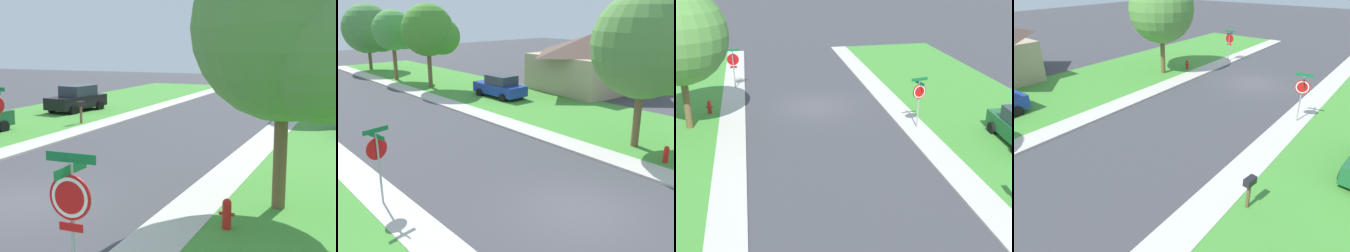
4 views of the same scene
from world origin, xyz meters
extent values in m
plane|color=#424247|center=(0.00, 0.00, 0.00)|extent=(120.00, 120.00, 0.00)
cube|color=beige|center=(4.70, 12.00, 0.05)|extent=(1.40, 56.00, 0.10)
cube|color=beige|center=(-4.70, 12.00, 0.05)|extent=(1.40, 56.00, 0.10)
cylinder|color=#9E9EA3|center=(4.60, -4.39, 1.30)|extent=(0.07, 0.07, 2.60)
cylinder|color=red|center=(4.60, -4.44, 2.05)|extent=(0.76, 0.04, 0.76)
cylinder|color=white|center=(4.60, -4.45, 2.05)|extent=(0.67, 0.01, 0.67)
cylinder|color=red|center=(4.60, -4.46, 2.05)|extent=(0.55, 0.01, 0.55)
cube|color=#146B38|center=(4.60, -4.39, 2.69)|extent=(0.92, 0.03, 0.16)
cube|color=#146B38|center=(4.60, -4.39, 2.50)|extent=(0.03, 0.92, 0.16)
cube|color=red|center=(4.60, -4.44, 1.55)|extent=(0.44, 0.02, 0.14)
cylinder|color=#9E9EA3|center=(-4.83, 4.56, 1.30)|extent=(0.07, 0.07, 2.60)
cylinder|color=red|center=(-4.84, 4.61, 2.05)|extent=(0.75, 0.16, 0.76)
cylinder|color=white|center=(-4.84, 4.63, 2.05)|extent=(0.66, 0.12, 0.67)
cylinder|color=red|center=(-4.84, 4.63, 2.05)|extent=(0.54, 0.10, 0.55)
cube|color=#146B38|center=(-4.83, 4.56, 2.69)|extent=(0.91, 0.18, 0.16)
cube|color=#146B38|center=(-4.83, 4.56, 2.50)|extent=(0.18, 0.91, 0.16)
cylinder|color=black|center=(-8.30, 6.05, 0.32)|extent=(0.30, 0.66, 0.64)
cylinder|color=brown|center=(6.85, 2.15, 1.60)|extent=(0.36, 0.36, 3.19)
sphere|color=#538C3F|center=(6.85, 2.15, 4.90)|extent=(4.89, 4.89, 4.89)
cylinder|color=red|center=(5.96, 0.11, 0.35)|extent=(0.22, 0.22, 0.70)
sphere|color=red|center=(5.96, 0.11, 0.72)|extent=(0.22, 0.22, 0.22)
cylinder|color=red|center=(5.82, 0.11, 0.45)|extent=(0.10, 0.08, 0.08)
cylinder|color=red|center=(6.10, 0.11, 0.45)|extent=(0.10, 0.08, 0.08)
camera|label=1|loc=(8.90, -10.84, 4.48)|focal=52.52mm
camera|label=2|loc=(-9.06, -6.91, 6.37)|focal=40.11mm
camera|label=3|loc=(3.45, 25.21, 8.99)|focal=48.03mm
camera|label=4|loc=(-9.02, 20.32, 7.37)|focal=32.63mm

